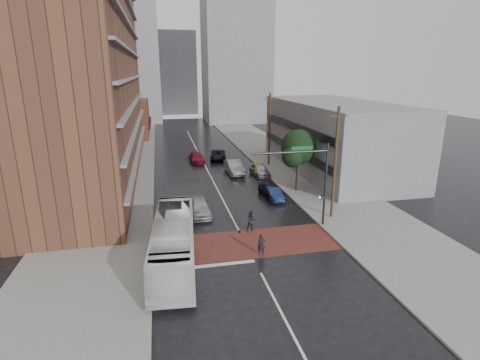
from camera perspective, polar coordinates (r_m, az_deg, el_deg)
ground at (r=28.89m, az=1.07°, el=-10.10°), size 160.00×160.00×0.00m
crosswalk at (r=29.32m, az=0.84°, el=-9.66°), size 14.00×5.00×0.02m
sidewalk_west at (r=52.05m, az=-17.92°, el=1.33°), size 9.00×90.00×0.15m
sidewalk_east at (r=54.64m, az=6.81°, el=2.71°), size 9.00×90.00×0.15m
apartment_block at (r=49.81m, az=-22.45°, el=16.50°), size 10.00×44.00×28.00m
storefront_west at (r=79.93m, az=-16.67°, el=8.96°), size 8.00×16.00×7.00m
building_east at (r=51.14m, az=14.14°, el=6.46°), size 11.00×26.00×9.00m
distant_tower_west at (r=103.51m, az=-17.49°, el=17.39°), size 18.00×16.00×32.00m
distant_tower_east at (r=99.32m, az=-0.64°, el=19.33°), size 16.00×14.00×36.00m
distant_tower_center at (r=120.30m, az=-9.75°, el=15.74°), size 12.00×10.00×24.00m
street_tree at (r=40.74m, az=8.93°, el=4.65°), size 4.20×4.10×6.90m
signal_mast at (r=31.17m, az=10.57°, el=0.94°), size 6.50×0.30×7.20m
utility_pole_near at (r=33.60m, az=14.29°, el=2.55°), size 1.60×0.26×10.00m
utility_pole_far at (r=51.91m, az=4.51°, el=7.75°), size 1.60×0.26×10.00m
transit_bus at (r=26.30m, az=-10.09°, el=-9.24°), size 3.64×11.83×3.25m
pedestrian_a at (r=27.39m, az=3.27°, el=-9.82°), size 0.67×0.54×1.59m
pedestrian_b at (r=31.14m, az=1.74°, el=-6.30°), size 0.89×0.72×1.75m
car_travel_a at (r=34.73m, az=-6.25°, el=-4.08°), size 2.06×4.75×1.60m
car_travel_b at (r=48.27m, az=-0.90°, el=1.95°), size 2.01×5.26×1.71m
car_travel_c at (r=54.86m, az=-6.60°, el=3.43°), size 2.14×4.80×1.37m
suv_travel at (r=56.24m, az=-3.36°, el=3.82°), size 3.05×5.22×1.36m
car_parked_near at (r=38.88m, az=5.16°, el=-2.07°), size 1.36×3.77×1.24m
car_parked_mid at (r=39.68m, az=4.78°, el=-1.63°), size 2.21×4.60×1.29m
car_parked_far at (r=47.41m, az=3.05°, el=1.56°), size 2.09×4.61×1.53m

